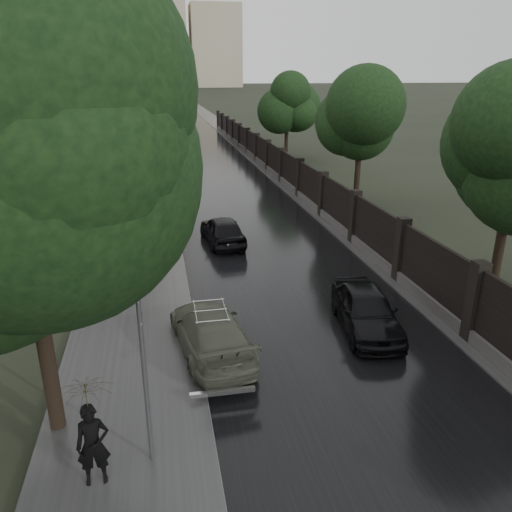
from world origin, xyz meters
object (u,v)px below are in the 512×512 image
(tree_left_far, at_px, (109,116))
(tree_right_b, at_px, (361,127))
(tree_right_c, at_px, (287,108))
(traffic_light, at_px, (167,167))
(tree_left_near, at_px, (15,163))
(pedestrian_umbrella, at_px, (87,404))
(volga_sedan, at_px, (211,332))
(hatchback_left, at_px, (222,230))
(lamp_post, at_px, (143,358))
(car_right_near, at_px, (366,309))

(tree_left_far, bearing_deg, tree_right_b, -27.30)
(tree_right_c, distance_m, traffic_light, 19.26)
(tree_left_near, xyz_separation_m, traffic_light, (3.30, 21.99, -4.02))
(tree_right_c, distance_m, pedestrian_umbrella, 41.50)
(tree_left_near, relative_size, volga_sedan, 1.92)
(tree_left_near, distance_m, hatchback_left, 15.37)
(tree_left_far, relative_size, lamp_post, 1.45)
(tree_right_b, relative_size, pedestrian_umbrella, 2.45)
(tree_left_far, height_order, traffic_light, tree_left_far)
(tree_left_far, bearing_deg, traffic_light, -53.53)
(tree_left_near, height_order, tree_left_far, tree_left_near)
(lamp_post, height_order, pedestrian_umbrella, lamp_post)
(tree_left_near, distance_m, tree_right_b, 24.31)
(lamp_post, relative_size, car_right_near, 1.19)
(volga_sedan, bearing_deg, traffic_light, -95.28)
(lamp_post, xyz_separation_m, volga_sedan, (1.80, 4.38, -1.98))
(traffic_light, relative_size, hatchback_left, 0.95)
(tree_left_near, distance_m, pedestrian_umbrella, 4.90)
(hatchback_left, bearing_deg, pedestrian_umbrella, 67.57)
(tree_right_b, xyz_separation_m, traffic_light, (-11.80, 2.99, -2.55))
(tree_left_near, bearing_deg, traffic_light, 81.47)
(tree_left_near, xyz_separation_m, tree_left_far, (-0.40, 27.00, -1.18))
(tree_left_far, relative_size, car_right_near, 1.72)
(lamp_post, bearing_deg, tree_left_near, 145.71)
(tree_left_near, distance_m, traffic_light, 22.60)
(tree_left_near, xyz_separation_m, lamp_post, (2.20, -1.50, -3.75))
(volga_sedan, xyz_separation_m, car_right_near, (5.20, 0.47, 0.04))
(pedestrian_umbrella, bearing_deg, volga_sedan, 53.84)
(tree_left_near, bearing_deg, lamp_post, -34.29)
(tree_right_b, distance_m, lamp_post, 24.33)
(traffic_light, distance_m, volga_sedan, 19.20)
(tree_left_near, bearing_deg, pedestrian_umbrella, -60.77)
(tree_left_near, relative_size, car_right_near, 2.13)
(tree_left_near, relative_size, pedestrian_umbrella, 3.20)
(tree_right_b, relative_size, car_right_near, 1.63)
(volga_sedan, bearing_deg, tree_right_b, -131.93)
(lamp_post, relative_size, pedestrian_umbrella, 1.79)
(tree_left_near, distance_m, volga_sedan, 7.56)
(traffic_light, relative_size, volga_sedan, 0.84)
(tree_right_c, bearing_deg, car_right_near, -99.95)
(traffic_light, xyz_separation_m, car_right_near, (5.90, -18.64, -1.67))
(volga_sedan, height_order, car_right_near, car_right_near)
(tree_left_near, relative_size, tree_right_c, 1.31)
(hatchback_left, bearing_deg, tree_right_b, -153.30)
(tree_left_far, relative_size, hatchback_left, 1.76)
(lamp_post, relative_size, volga_sedan, 1.07)
(tree_left_near, relative_size, lamp_post, 1.79)
(tree_right_c, height_order, lamp_post, tree_right_c)
(tree_left_far, height_order, hatchback_left, tree_left_far)
(tree_left_far, bearing_deg, tree_left_near, -89.15)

